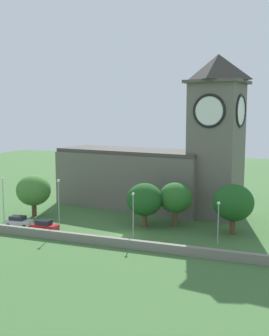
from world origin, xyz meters
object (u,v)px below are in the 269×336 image
(tree_riverside_west, at_px, (233,203))
(tree_by_tower, at_px, (145,200))
(tree_riverside_east, at_px, (34,190))
(church, at_px, (159,164))
(car_red, at_px, (45,226))
(streetlamp_west_end, at_px, (3,193))
(car_silver, at_px, (19,221))
(streetlamp_central, at_px, (133,208))
(streetlamp_east_mid, at_px, (218,215))
(streetlamp_west_mid, at_px, (59,197))
(tree_churchyard, at_px, (175,198))

(tree_riverside_west, bearing_deg, tree_by_tower, -176.43)
(tree_riverside_east, bearing_deg, tree_riverside_west, 2.03)
(church, distance_m, car_red, 24.93)
(streetlamp_west_end, xyz_separation_m, tree_riverside_east, (2.28, 5.25, -0.37))
(tree_by_tower, bearing_deg, tree_riverside_west, 3.57)
(car_silver, height_order, car_red, car_red)
(streetlamp_central, relative_size, streetlamp_east_mid, 1.11)
(streetlamp_west_end, distance_m, tree_riverside_east, 5.73)
(tree_by_tower, xyz_separation_m, tree_riverside_east, (-20.24, -0.35, 0.17))
(streetlamp_west_end, distance_m, tree_riverside_west, 36.57)
(streetlamp_west_mid, relative_size, streetlamp_east_mid, 1.30)
(tree_churchyard, bearing_deg, streetlamp_east_mid, -40.87)
(tree_churchyard, bearing_deg, tree_riverside_east, -174.55)
(tree_riverside_east, xyz_separation_m, tree_churchyard, (24.66, 2.35, 0.04))
(car_red, relative_size, streetlamp_central, 0.60)
(streetlamp_central, height_order, tree_churchyard, tree_churchyard)
(car_red, relative_size, streetlamp_west_end, 0.54)
(church, height_order, streetlamp_east_mid, church)
(streetlamp_west_end, relative_size, tree_riverside_east, 1.03)
(church, relative_size, tree_churchyard, 5.23)
(church, xyz_separation_m, tree_riverside_west, (15.09, -11.87, -3.67))
(streetlamp_west_end, bearing_deg, church, 41.22)
(streetlamp_west_end, xyz_separation_m, streetlamp_east_mid, (34.76, 0.83, -0.85))
(streetlamp_west_end, relative_size, tree_by_tower, 1.07)
(streetlamp_east_mid, bearing_deg, tree_riverside_west, 77.65)
(tree_by_tower, bearing_deg, tree_churchyard, 24.32)
(church, relative_size, tree_by_tower, 5.27)
(car_silver, distance_m, streetlamp_west_mid, 8.09)
(church, bearing_deg, tree_riverside_west, -38.20)
(car_silver, relative_size, car_red, 1.06)
(tree_riverside_west, bearing_deg, car_silver, -166.49)
(streetlamp_west_mid, xyz_separation_m, tree_riverside_east, (-8.37, 5.61, -0.56))
(streetlamp_east_mid, distance_m, tree_by_tower, 13.15)
(tree_churchyard, bearing_deg, streetlamp_west_end, -164.24)
(streetlamp_west_mid, distance_m, streetlamp_central, 12.30)
(church, relative_size, streetlamp_central, 5.52)
(car_red, height_order, streetlamp_east_mid, streetlamp_east_mid)
(tree_riverside_east, relative_size, tree_churchyard, 1.03)
(streetlamp_central, bearing_deg, tree_riverside_east, 164.37)
(car_red, distance_m, tree_riverside_west, 28.32)
(tree_by_tower, bearing_deg, car_silver, -159.76)
(tree_riverside_west, xyz_separation_m, tree_by_tower, (-13.48, -0.84, -0.37))
(tree_riverside_west, height_order, tree_riverside_east, tree_riverside_west)
(car_red, xyz_separation_m, tree_churchyard, (17.55, 10.09, 3.68))
(car_silver, relative_size, tree_riverside_east, 0.59)
(streetlamp_east_mid, distance_m, tree_churchyard, 10.36)
(church, height_order, tree_riverside_west, church)
(tree_riverside_east, height_order, tree_churchyard, tree_riverside_east)
(streetlamp_west_end, bearing_deg, car_red, -14.84)
(car_silver, xyz_separation_m, streetlamp_west_mid, (6.81, 0.92, 4.27))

